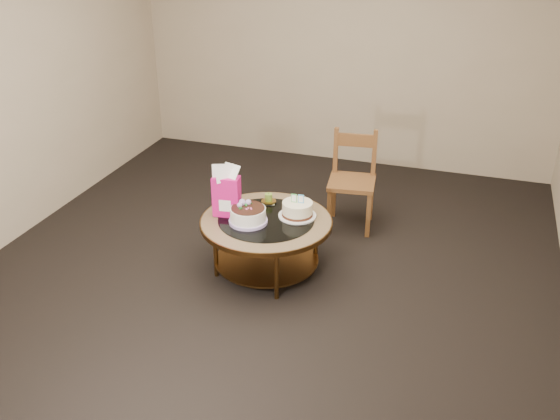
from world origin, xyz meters
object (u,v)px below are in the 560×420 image
(dining_chair, at_px, (352,180))
(gift_bag, at_px, (226,191))
(coffee_table, at_px, (266,228))
(cream_cake, at_px, (297,210))
(decorated_cake, at_px, (248,216))

(dining_chair, bearing_deg, gift_bag, -134.41)
(dining_chair, bearing_deg, coffee_table, -122.02)
(coffee_table, distance_m, cream_cake, 0.28)
(cream_cake, bearing_deg, coffee_table, -155.23)
(cream_cake, xyz_separation_m, dining_chair, (0.24, 0.86, -0.08))
(coffee_table, relative_size, decorated_cake, 3.47)
(coffee_table, xyz_separation_m, gift_bag, (-0.31, -0.02, 0.28))
(decorated_cake, height_order, gift_bag, gift_bag)
(gift_bag, bearing_deg, coffee_table, -2.64)
(cream_cake, relative_size, dining_chair, 0.34)
(gift_bag, bearing_deg, dining_chair, 45.55)
(cream_cake, distance_m, dining_chair, 0.90)
(decorated_cake, distance_m, cream_cake, 0.39)
(coffee_table, height_order, cream_cake, cream_cake)
(decorated_cake, xyz_separation_m, dining_chair, (0.57, 1.08, -0.08))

